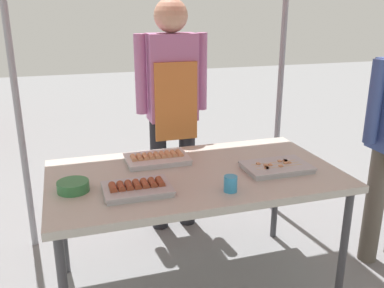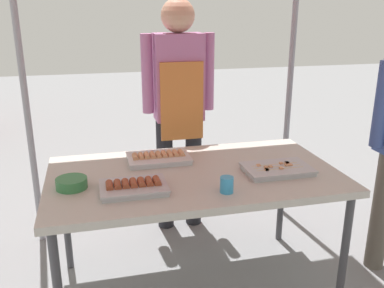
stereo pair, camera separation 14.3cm
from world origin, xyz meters
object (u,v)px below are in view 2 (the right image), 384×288
(condiment_bowl, at_px, (72,183))
(vendor_woman, at_px, (179,98))
(stall_table, at_px, (194,181))
(tray_meat_skewers, at_px, (277,169))
(tray_grilled_sausages, at_px, (134,187))
(drink_cup_near_edge, at_px, (227,185))
(tray_pork_links, at_px, (159,158))

(condiment_bowl, height_order, vendor_woman, vendor_woman)
(stall_table, bearing_deg, tray_meat_skewers, -12.99)
(tray_grilled_sausages, bearing_deg, tray_meat_skewers, 4.47)
(condiment_bowl, bearing_deg, drink_cup_near_edge, -17.43)
(tray_pork_links, xyz_separation_m, drink_cup_near_edge, (0.25, -0.52, 0.02))
(tray_meat_skewers, xyz_separation_m, condiment_bowl, (-1.11, 0.04, 0.01))
(drink_cup_near_edge, bearing_deg, vendor_woman, 90.65)
(stall_table, bearing_deg, tray_pork_links, 125.66)
(tray_meat_skewers, distance_m, vendor_woman, 0.99)
(tray_grilled_sausages, relative_size, condiment_bowl, 2.11)
(stall_table, distance_m, condiment_bowl, 0.66)
(condiment_bowl, bearing_deg, tray_meat_skewers, -2.28)
(tray_grilled_sausages, xyz_separation_m, vendor_woman, (0.43, 0.95, 0.24))
(stall_table, relative_size, vendor_woman, 0.95)
(tray_pork_links, distance_m, vendor_woman, 0.65)
(condiment_bowl, xyz_separation_m, vendor_woman, (0.74, 0.84, 0.23))
(stall_table, xyz_separation_m, tray_grilled_sausages, (-0.35, -0.17, 0.07))
(stall_table, distance_m, tray_meat_skewers, 0.47)
(tray_meat_skewers, relative_size, drink_cup_near_edge, 4.58)
(stall_table, bearing_deg, tray_grilled_sausages, -154.71)
(stall_table, relative_size, tray_grilled_sausages, 4.80)
(tray_grilled_sausages, relative_size, tray_pork_links, 0.90)
(tray_meat_skewers, bearing_deg, drink_cup_near_edge, -151.98)
(tray_pork_links, bearing_deg, vendor_woman, 66.32)
(tray_grilled_sausages, xyz_separation_m, tray_meat_skewers, (0.80, 0.06, -0.00))
(tray_grilled_sausages, bearing_deg, condiment_bowl, 160.48)
(stall_table, distance_m, vendor_woman, 0.84)
(drink_cup_near_edge, bearing_deg, tray_meat_skewers, 28.02)
(stall_table, height_order, tray_pork_links, tray_pork_links)
(tray_grilled_sausages, bearing_deg, tray_pork_links, 64.03)
(tray_meat_skewers, xyz_separation_m, tray_pork_links, (-0.61, 0.33, 0.00))
(stall_table, relative_size, tray_pork_links, 4.34)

